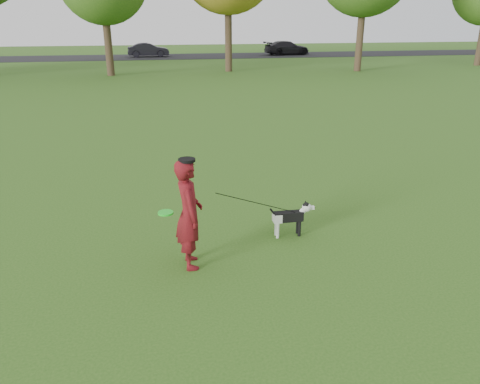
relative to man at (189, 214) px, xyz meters
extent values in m
plane|color=#285116|center=(1.12, 0.43, -0.86)|extent=(120.00, 120.00, 0.00)
cube|color=black|center=(1.12, 40.43, -0.85)|extent=(120.00, 7.00, 0.02)
imported|color=#510B14|center=(0.00, 0.00, 0.00)|extent=(0.45, 0.65, 1.73)
cube|color=black|center=(1.78, 0.71, -0.49)|extent=(0.52, 0.16, 0.17)
cube|color=white|center=(1.59, 0.71, -0.50)|extent=(0.15, 0.16, 0.15)
cylinder|color=white|center=(1.59, 0.66, -0.72)|extent=(0.05, 0.05, 0.28)
cylinder|color=white|center=(1.59, 0.77, -0.72)|extent=(0.05, 0.05, 0.28)
cylinder|color=black|center=(1.98, 0.66, -0.72)|extent=(0.05, 0.05, 0.28)
cylinder|color=black|center=(1.98, 0.77, -0.72)|extent=(0.05, 0.05, 0.28)
cylinder|color=white|center=(2.02, 0.71, -0.45)|extent=(0.17, 0.10, 0.18)
sphere|color=white|center=(2.11, 0.71, -0.35)|extent=(0.16, 0.16, 0.16)
sphere|color=black|center=(2.10, 0.71, -0.31)|extent=(0.12, 0.12, 0.12)
cube|color=white|center=(2.20, 0.71, -0.36)|extent=(0.10, 0.06, 0.06)
sphere|color=black|center=(2.26, 0.71, -0.36)|extent=(0.03, 0.03, 0.03)
cone|color=black|center=(2.10, 0.67, -0.27)|extent=(0.06, 0.06, 0.07)
cone|color=black|center=(2.10, 0.76, -0.27)|extent=(0.06, 0.06, 0.07)
cylinder|color=black|center=(1.53, 0.71, -0.43)|extent=(0.18, 0.03, 0.24)
cylinder|color=black|center=(1.97, 0.71, -0.44)|extent=(0.11, 0.11, 0.02)
imported|color=black|center=(-0.35, 40.43, -0.21)|extent=(3.88, 1.46, 1.27)
imported|color=black|center=(13.28, 40.43, -0.18)|extent=(4.81, 2.58, 1.32)
cylinder|color=#1BDD22|center=(-0.35, -0.10, 0.09)|extent=(0.23, 0.23, 0.02)
cylinder|color=black|center=(0.00, 0.00, 0.85)|extent=(0.25, 0.25, 0.04)
cylinder|color=#38281C|center=(-2.88, 25.93, 1.24)|extent=(0.48, 0.48, 4.20)
cylinder|color=#38281C|center=(5.12, 26.93, 1.66)|extent=(0.48, 0.48, 5.04)
cylinder|color=#38281C|center=(14.12, 25.43, 1.55)|extent=(0.48, 0.48, 4.83)
camera|label=1|loc=(-0.46, -6.52, 2.80)|focal=35.00mm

